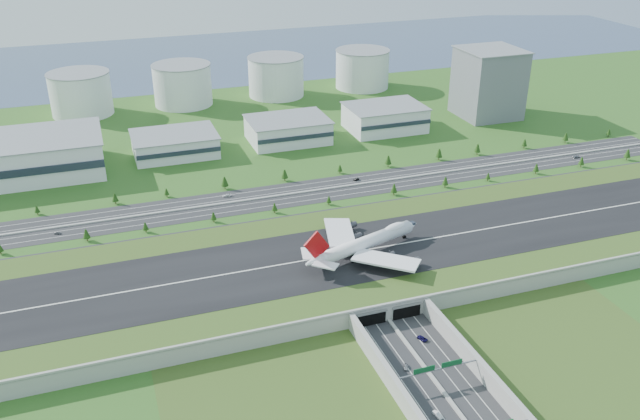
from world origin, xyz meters
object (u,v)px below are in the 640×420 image
object	(u,v)px
boeing_747	(364,243)
car_1	(437,415)
fuel_tank_a	(81,94)
car_5	(356,179)
car_0	(406,367)
car_7	(227,195)
office_tower	(488,83)
car_2	(422,338)
car_6	(576,156)
car_4	(58,233)

from	to	relation	value
boeing_747	car_1	distance (m)	109.69
fuel_tank_a	car_5	distance (m)	266.28
fuel_tank_a	car_0	world-z (taller)	fuel_tank_a
car_0	car_5	world-z (taller)	car_5
car_7	car_0	bearing A→B (deg)	21.65
office_tower	fuel_tank_a	world-z (taller)	office_tower
car_2	car_6	world-z (taller)	car_6
car_1	car_5	xyz separation A→B (m)	(53.57, 213.13, -0.02)
boeing_747	car_4	size ratio (longest dim) A/B	18.54
office_tower	boeing_747	bearing A→B (deg)	-134.20
car_6	car_2	bearing A→B (deg)	125.04
office_tower	fuel_tank_a	size ratio (longest dim) A/B	1.10
boeing_747	fuel_tank_a	bearing A→B (deg)	94.13
car_2	car_4	size ratio (longest dim) A/B	1.31
fuel_tank_a	car_6	distance (m)	396.98
office_tower	car_5	xyz separation A→B (m)	(-154.65, -93.06, -26.66)
car_2	car_1	bearing A→B (deg)	48.73
office_tower	car_2	size ratio (longest dim) A/B	10.94
fuel_tank_a	boeing_747	size ratio (longest dim) A/B	0.70
fuel_tank_a	car_4	bearing A→B (deg)	-95.29
boeing_747	car_5	xyz separation A→B (m)	(38.28, 105.36, -13.60)
fuel_tank_a	car_7	distance (m)	220.41
car_4	car_5	world-z (taller)	car_5
fuel_tank_a	car_0	size ratio (longest dim) A/B	12.36
office_tower	car_0	distance (m)	347.41
office_tower	car_4	bearing A→B (deg)	-162.37
car_0	car_6	bearing A→B (deg)	62.92
fuel_tank_a	car_5	size ratio (longest dim) A/B	11.40
office_tower	car_4	world-z (taller)	office_tower
car_0	car_2	world-z (taller)	car_2
car_4	boeing_747	bearing A→B (deg)	-101.04
office_tower	car_5	bearing A→B (deg)	-148.96
office_tower	boeing_747	xyz separation A→B (m)	(-192.93, -198.42, -13.05)
fuel_tank_a	car_6	xyz separation A→B (m)	(329.11, -221.37, -16.57)
car_1	car_4	distance (m)	238.16
fuel_tank_a	car_2	bearing A→B (deg)	-71.32
car_2	car_6	distance (m)	254.92
car_1	car_6	distance (m)	295.22
car_5	car_6	distance (m)	164.29
boeing_747	car_6	size ratio (longest dim) A/B	12.21
car_1	car_4	bearing A→B (deg)	111.35
car_7	boeing_747	bearing A→B (deg)	35.34
car_4	car_6	distance (m)	349.77
car_0	car_5	size ratio (longest dim) A/B	0.92
fuel_tank_a	car_7	bearing A→B (deg)	-68.88
fuel_tank_a	car_7	xyz separation A→B (m)	(79.21, -205.02, -16.61)
car_1	car_6	bearing A→B (deg)	30.16
car_1	car_7	size ratio (longest dim) A/B	0.86
car_1	car_6	world-z (taller)	car_6
boeing_747	office_tower	bearing A→B (deg)	27.87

